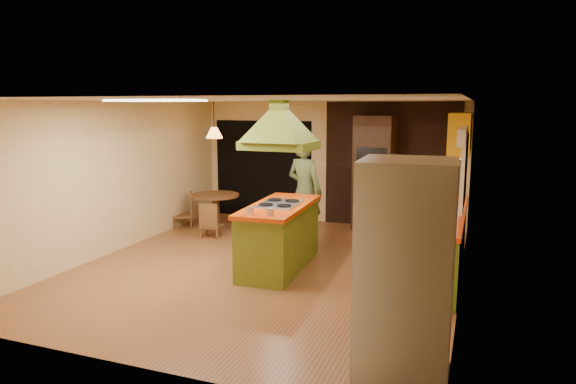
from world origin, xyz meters
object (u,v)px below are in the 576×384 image
at_px(kitchen_island, 279,236).
at_px(dining_table, 216,204).
at_px(wall_oven, 374,173).
at_px(canister_large, 444,194).
at_px(man, 305,192).
at_px(refrigerator, 405,271).

height_order(kitchen_island, dining_table, kitchen_island).
distance_m(wall_oven, canister_large, 2.04).
relative_size(wall_oven, dining_table, 2.42).
height_order(man, wall_oven, wall_oven).
height_order(man, refrigerator, refrigerator).
distance_m(refrigerator, canister_large, 3.99).
bearing_deg(kitchen_island, refrigerator, -52.19).
distance_m(refrigerator, wall_oven, 5.63).
bearing_deg(dining_table, kitchen_island, -42.11).
bearing_deg(kitchen_island, dining_table, 134.78).
distance_m(dining_table, canister_large, 4.40).
bearing_deg(canister_large, wall_oven, 133.87).
distance_m(kitchen_island, wall_oven, 3.12).
height_order(refrigerator, canister_large, refrigerator).
xyz_separation_m(kitchen_island, wall_oven, (0.83, 2.94, 0.62)).
bearing_deg(kitchen_island, man, 89.04).
xyz_separation_m(wall_oven, dining_table, (-2.94, -1.04, -0.63)).
bearing_deg(kitchen_island, wall_oven, 71.05).
distance_m(man, wall_oven, 1.85).
distance_m(refrigerator, dining_table, 6.17).
relative_size(man, refrigerator, 0.96).
bearing_deg(refrigerator, wall_oven, 101.22).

